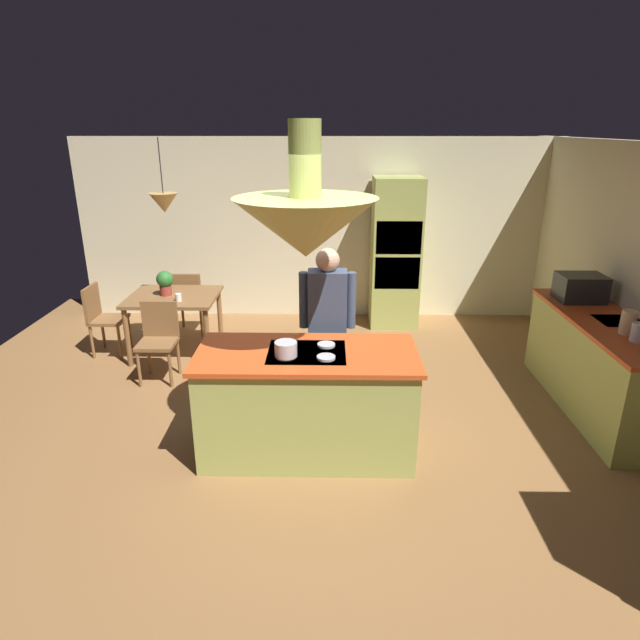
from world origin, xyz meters
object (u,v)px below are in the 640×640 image
object	(u,v)px
oven_tower	(395,253)
canister_sugar	(628,322)
cooking_pot_on_cooktop	(286,349)
cup_on_table	(178,297)
dining_table	(174,303)
person_at_island	(327,322)
chair_at_corner	(102,315)
microwave_on_counter	(580,288)
canister_flour	(638,332)
chair_by_back_wall	(189,299)
chair_facing_island	(159,336)
kitchen_island	(307,402)
potted_plant_on_table	(165,282)

from	to	relation	value
oven_tower	canister_sugar	distance (m)	3.28
canister_sugar	cooking_pot_on_cooktop	size ratio (longest dim) A/B	1.21
cup_on_table	canister_sugar	xyz separation A→B (m)	(4.41, -1.42, 0.24)
dining_table	person_at_island	world-z (taller)	person_at_island
chair_at_corner	cup_on_table	distance (m)	1.10
oven_tower	microwave_on_counter	size ratio (longest dim) A/B	4.46
microwave_on_counter	canister_flour	bearing A→B (deg)	-90.00
person_at_island	canister_flour	world-z (taller)	person_at_island
canister_sugar	person_at_island	bearing A→B (deg)	174.84
oven_tower	canister_flour	world-z (taller)	oven_tower
chair_at_corner	cup_on_table	xyz separation A→B (m)	(1.03, -0.23, 0.30)
chair_by_back_wall	dining_table	bearing A→B (deg)	90.00
chair_at_corner	microwave_on_counter	world-z (taller)	microwave_on_counter
person_at_island	canister_flour	distance (m)	2.71
microwave_on_counter	person_at_island	bearing A→B (deg)	-164.75
dining_table	chair_facing_island	bearing A→B (deg)	-90.00
cooking_pot_on_cooktop	person_at_island	bearing A→B (deg)	68.45
oven_tower	cooking_pot_on_cooktop	bearing A→B (deg)	-110.48
chair_facing_island	cup_on_table	world-z (taller)	chair_facing_island
chair_by_back_wall	chair_facing_island	bearing A→B (deg)	90.00
person_at_island	chair_facing_island	distance (m)	2.05
kitchen_island	canister_flour	distance (m)	2.91
potted_plant_on_table	cooking_pot_on_cooktop	xyz separation A→B (m)	(1.62, -2.24, 0.09)
dining_table	canister_flour	xyz separation A→B (m)	(4.54, -1.82, 0.36)
canister_flour	microwave_on_counter	world-z (taller)	microwave_on_counter
chair_by_back_wall	cup_on_table	world-z (taller)	chair_by_back_wall
dining_table	cooking_pot_on_cooktop	xyz separation A→B (m)	(1.54, -2.23, 0.36)
chair_at_corner	cup_on_table	size ratio (longest dim) A/B	9.67
kitchen_island	dining_table	xyz separation A→B (m)	(-1.70, 2.10, 0.19)
kitchen_island	potted_plant_on_table	xyz separation A→B (m)	(-1.78, 2.11, 0.46)
dining_table	microwave_on_counter	xyz separation A→B (m)	(4.54, -0.67, 0.42)
canister_flour	chair_by_back_wall	bearing A→B (deg)	151.22
kitchen_island	microwave_on_counter	distance (m)	3.24
chair_at_corner	cooking_pot_on_cooktop	world-z (taller)	cooking_pot_on_cooktop
canister_flour	microwave_on_counter	distance (m)	1.15
cup_on_table	person_at_island	bearing A→B (deg)	-34.07
kitchen_island	chair_facing_island	xyz separation A→B (m)	(-1.70, 1.43, 0.03)
oven_tower	chair_at_corner	size ratio (longest dim) A/B	2.36
kitchen_island	potted_plant_on_table	world-z (taller)	potted_plant_on_table
oven_tower	chair_facing_island	xyz separation A→B (m)	(-2.80, -1.81, -0.52)
person_at_island	potted_plant_on_table	xyz separation A→B (m)	(-1.95, 1.41, -0.02)
kitchen_island	oven_tower	size ratio (longest dim) A/B	0.90
dining_table	cooking_pot_on_cooktop	size ratio (longest dim) A/B	5.85
canister_flour	chair_facing_island	bearing A→B (deg)	165.77
kitchen_island	cup_on_table	size ratio (longest dim) A/B	20.41
person_at_island	canister_sugar	xyz separation A→B (m)	(2.67, -0.24, 0.10)
cup_on_table	canister_sugar	size ratio (longest dim) A/B	0.41
dining_table	chair_by_back_wall	distance (m)	0.69
dining_table	microwave_on_counter	world-z (taller)	microwave_on_counter
person_at_island	chair_at_corner	bearing A→B (deg)	153.18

